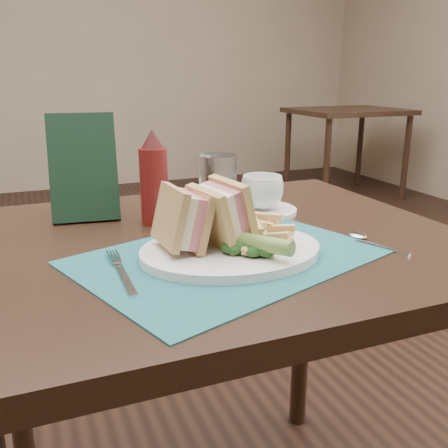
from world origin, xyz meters
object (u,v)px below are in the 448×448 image
check_presenter (83,168)px  saucer (262,211)px  placemat (228,256)px  ketchup_bottle (154,177)px  drinking_glass (218,186)px  table_main (216,408)px  sandwich_half_b (212,215)px  table_bg_right (345,153)px  sandwich_half_a (170,219)px  plate (231,251)px  coffee_cup (262,192)px

check_presenter → saucer: bearing=-8.1°
placemat → check_presenter: (-0.18, 0.32, 0.11)m
ketchup_bottle → drinking_glass: bearing=-2.7°
table_main → drinking_glass: bearing=66.9°
sandwich_half_b → ketchup_bottle: (-0.04, 0.22, 0.02)m
table_main → table_bg_right: same height
ketchup_bottle → sandwich_half_a: bearing=-97.8°
table_bg_right → plate: (-2.29, -2.90, 0.38)m
saucer → coffee_cup: 0.04m
table_main → placemat: size_ratio=1.92×
sandwich_half_b → drinking_glass: size_ratio=0.83×
sandwich_half_b → check_presenter: (-0.16, 0.31, 0.04)m
table_bg_right → coffee_cup: 3.44m
placemat → sandwich_half_a: (-0.09, 0.02, 0.07)m
saucer → coffee_cup: (0.00, 0.00, 0.04)m
saucer → coffee_cup: bearing=0.0°
table_main → plate: bearing=-97.9°
sandwich_half_b → check_presenter: check_presenter is taller
drinking_glass → check_presenter: (-0.25, 0.09, 0.04)m
sandwich_half_a → check_presenter: 0.32m
drinking_glass → sandwich_half_b: bearing=-113.6°
placemat → drinking_glass: 0.25m
saucer → table_main: bearing=-143.3°
placemat → check_presenter: bearing=119.9°
table_bg_right → check_presenter: (-2.48, -2.58, 0.48)m
drinking_glass → ketchup_bottle: (-0.13, 0.01, 0.03)m
table_bg_right → ketchup_bottle: size_ratio=4.84×
table_main → sandwich_half_b: size_ratio=8.33×
table_main → saucer: size_ratio=6.00×
plate → drinking_glass: drinking_glass is taller
placemat → drinking_glass: drinking_glass is taller
table_main → sandwich_half_b: (-0.05, -0.10, 0.45)m
table_main → drinking_glass: 0.46m
placemat → saucer: bearing=52.7°
sandwich_half_b → check_presenter: 0.35m
sandwich_half_a → drinking_glass: 0.26m
coffee_cup → check_presenter: check_presenter is taller
sandwich_half_b → table_bg_right: bearing=42.7°
saucer → sandwich_half_a: bearing=-142.1°
table_bg_right → saucer: 3.44m
table_main → plate: 0.40m
drinking_glass → check_presenter: bearing=160.3°
sandwich_half_a → coffee_cup: sandwich_half_a is taller
sandwich_half_a → sandwich_half_b: bearing=-11.6°
table_bg_right → saucer: bearing=-128.4°
table_bg_right → ketchup_bottle: ketchup_bottle is taller
placemat → drinking_glass: size_ratio=3.60×
ketchup_bottle → check_presenter: check_presenter is taller
coffee_cup → drinking_glass: bearing=176.3°
sandwich_half_b → saucer: (0.19, 0.21, -0.07)m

